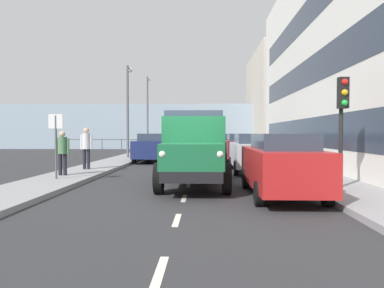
# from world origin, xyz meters

# --- Properties ---
(ground_plane) EXTENTS (80.00, 80.00, 0.00)m
(ground_plane) POSITION_xyz_m (0.00, -9.64, 0.00)
(ground_plane) COLOR #2D2D30
(sidewalk_left) EXTENTS (2.13, 35.44, 0.15)m
(sidewalk_left) POSITION_xyz_m (-4.65, -9.64, 0.07)
(sidewalk_left) COLOR gray
(sidewalk_left) RESTS_ON ground_plane
(sidewalk_right) EXTENTS (2.13, 35.44, 0.15)m
(sidewalk_right) POSITION_xyz_m (4.65, -9.64, 0.07)
(sidewalk_right) COLOR gray
(sidewalk_right) RESTS_ON ground_plane
(road_centreline_markings) EXTENTS (0.12, 32.00, 0.01)m
(road_centreline_markings) POSITION_xyz_m (0.00, -9.76, 0.00)
(road_centreline_markings) COLOR silver
(road_centreline_markings) RESTS_ON ground_plane
(building_terrace) EXTENTS (8.54, 22.97, 11.37)m
(building_terrace) POSITION_xyz_m (-9.96, -9.69, 5.68)
(building_terrace) COLOR silver
(building_terrace) RESTS_ON ground_plane
(building_far_block) EXTENTS (8.53, 14.01, 10.28)m
(building_far_block) POSITION_xyz_m (-9.98, -29.48, 5.14)
(building_far_block) COLOR beige
(building_far_block) RESTS_ON ground_plane
(sea_horizon) EXTENTS (80.00, 0.80, 5.00)m
(sea_horizon) POSITION_xyz_m (0.00, -30.36, 2.50)
(sea_horizon) COLOR #8C9EAD
(sea_horizon) RESTS_ON ground_plane
(seawall_railing) EXTENTS (28.08, 0.08, 1.20)m
(seawall_railing) POSITION_xyz_m (-0.00, -26.76, 0.92)
(seawall_railing) COLOR #4C5156
(seawall_railing) RESTS_ON ground_plane
(truck_vintage_green) EXTENTS (2.17, 5.64, 2.43)m
(truck_vintage_green) POSITION_xyz_m (-0.20, -1.14, 1.18)
(truck_vintage_green) COLOR black
(truck_vintage_green) RESTS_ON ground_plane
(car_red_kerbside_near) EXTENTS (1.79, 4.57, 1.72)m
(car_red_kerbside_near) POSITION_xyz_m (-2.63, 0.47, 0.90)
(car_red_kerbside_near) COLOR #B21E1E
(car_red_kerbside_near) RESTS_ON ground_plane
(car_silver_kerbside_1) EXTENTS (1.79, 4.29, 1.72)m
(car_silver_kerbside_1) POSITION_xyz_m (-2.63, -5.90, 0.90)
(car_silver_kerbside_1) COLOR #B7BABF
(car_silver_kerbside_1) RESTS_ON ground_plane
(car_maroon_kerbside_2) EXTENTS (1.78, 4.41, 1.72)m
(car_maroon_kerbside_2) POSITION_xyz_m (-2.63, -11.93, 0.90)
(car_maroon_kerbside_2) COLOR maroon
(car_maroon_kerbside_2) RESTS_ON ground_plane
(car_black_kerbside_3) EXTENTS (1.85, 4.12, 1.72)m
(car_black_kerbside_3) POSITION_xyz_m (-2.63, -17.71, 0.90)
(car_black_kerbside_3) COLOR black
(car_black_kerbside_3) RESTS_ON ground_plane
(car_navy_oppositeside_0) EXTENTS (1.95, 4.30, 1.72)m
(car_navy_oppositeside_0) POSITION_xyz_m (2.63, -11.68, 0.90)
(car_navy_oppositeside_0) COLOR navy
(car_navy_oppositeside_0) RESTS_ON ground_plane
(pedestrian_couple_b) EXTENTS (0.53, 0.34, 1.67)m
(pedestrian_couple_b) POSITION_xyz_m (4.82, -3.10, 1.13)
(pedestrian_couple_b) COLOR black
(pedestrian_couple_b) RESTS_ON sidewalk_right
(pedestrian_in_dark_coat) EXTENTS (0.53, 0.34, 1.83)m
(pedestrian_in_dark_coat) POSITION_xyz_m (4.70, -5.52, 1.24)
(pedestrian_in_dark_coat) COLOR black
(pedestrian_in_dark_coat) RESTS_ON sidewalk_right
(traffic_light_near) EXTENTS (0.28, 0.41, 3.20)m
(traffic_light_near) POSITION_xyz_m (-4.54, -0.29, 2.47)
(traffic_light_near) COLOR black
(traffic_light_near) RESTS_ON sidewalk_left
(lamp_post_promenade) EXTENTS (0.32, 1.14, 6.06)m
(lamp_post_promenade) POSITION_xyz_m (4.56, -13.77, 3.79)
(lamp_post_promenade) COLOR #59595B
(lamp_post_promenade) RESTS_ON sidewalk_right
(lamp_post_far) EXTENTS (0.32, 1.14, 6.80)m
(lamp_post_far) POSITION_xyz_m (4.74, -23.26, 4.18)
(lamp_post_far) COLOR #59595B
(lamp_post_far) RESTS_ON sidewalk_right
(street_sign) EXTENTS (0.50, 0.07, 2.25)m
(street_sign) POSITION_xyz_m (4.63, -2.04, 1.68)
(street_sign) COLOR #4C4C4C
(street_sign) RESTS_ON sidewalk_right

